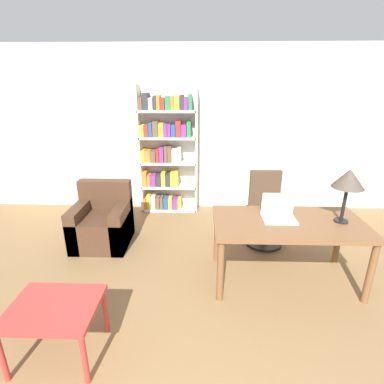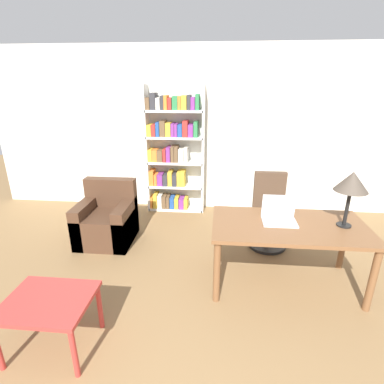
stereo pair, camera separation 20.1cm
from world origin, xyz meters
name	(u,v)px [view 1 (the left image)]	position (x,y,z in m)	size (l,w,h in m)	color
wall_back	(216,131)	(0.00, 4.53, 1.35)	(8.00, 0.06, 2.70)	silver
desk	(288,229)	(0.70, 2.39, 0.63)	(1.60, 0.85, 0.73)	brown
laptop	(279,213)	(0.60, 2.46, 0.79)	(0.35, 0.26, 0.27)	silver
table_lamp	(349,180)	(1.26, 2.41, 1.20)	(0.32, 0.32, 0.58)	black
office_chair	(265,213)	(0.64, 3.26, 0.44)	(0.51, 0.51, 1.01)	black
side_table_blue	(54,313)	(-1.38, 1.32, 0.42)	(0.68, 0.56, 0.49)	#B2332D
armchair	(102,224)	(-1.59, 3.15, 0.29)	(0.73, 0.72, 0.84)	#472D1E
bookshelf	(165,153)	(-0.84, 4.34, 1.02)	(0.97, 0.28, 2.09)	white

